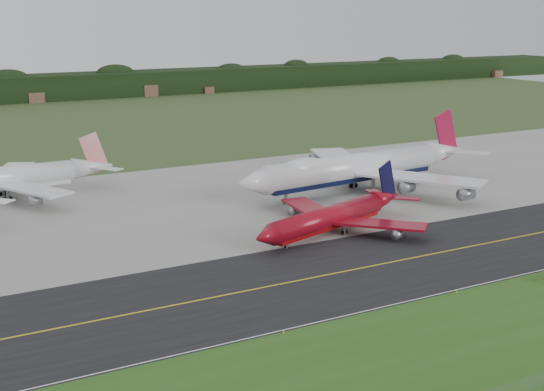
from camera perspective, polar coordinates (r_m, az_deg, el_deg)
The scene contains 12 objects.
ground at distance 131.83m, azimuth 6.45°, elevation -4.82°, with size 600.00×600.00×0.00m, color #364E24.
grass_verge at distance 107.39m, azimuth 17.56°, elevation -9.79°, with size 400.00×30.00×0.01m, color #2C5A1A.
taxiway at distance 128.79m, azimuth 7.49°, elevation -5.29°, with size 400.00×32.00×0.02m, color black.
apron at distance 174.02m, azimuth -3.38°, elevation -0.19°, with size 400.00×78.00×0.01m, color gray.
taxiway_centreline at distance 128.78m, azimuth 7.49°, elevation -5.28°, with size 400.00×0.40×0.00m, color gold.
taxiway_edge_line at distance 117.55m, azimuth 12.04°, elevation -7.35°, with size 400.00×0.25×0.00m, color silver.
horizon_treeline at distance 383.68m, azimuth -18.32°, elevation 7.57°, with size 700.00×25.00×12.00m.
jet_ba_747 at distance 180.06m, azimuth 6.56°, elevation 2.15°, with size 69.55×57.28×17.47m.
jet_red_737 at distance 146.70m, azimuth 4.75°, elevation -1.55°, with size 42.05×33.40×11.62m.
jet_star_tail at distance 183.25m, azimuth -19.59°, elevation 1.20°, with size 51.74×43.51×13.70m.
edge_marker_left at distance 102.01m, azimuth 0.87°, elevation -10.24°, with size 0.16×0.16×0.50m, color yellow.
edge_marker_center at distance 119.17m, azimuth 13.73°, elevation -7.04°, with size 0.16×0.16×0.50m, color yellow.
Camera 1 is at (-73.81, -101.02, 41.56)m, focal length 50.00 mm.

